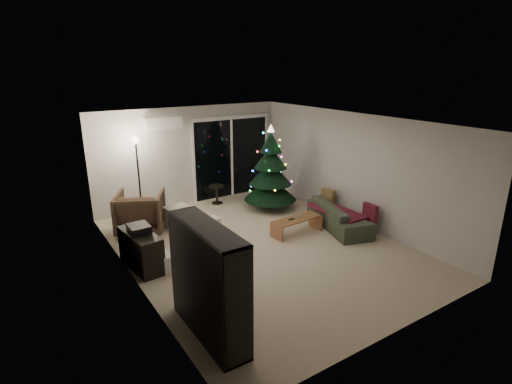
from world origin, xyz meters
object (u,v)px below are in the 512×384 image
(bookshelf, at_px, (195,286))
(christmas_tree, at_px, (270,168))
(media_cabinet, at_px, (141,250))
(coffee_table, at_px, (297,226))
(armchair, at_px, (140,212))
(sofa, at_px, (339,215))

(bookshelf, relative_size, christmas_tree, 0.73)
(media_cabinet, distance_m, christmas_tree, 4.00)
(coffee_table, xyz_separation_m, christmas_tree, (0.44, 1.64, 0.88))
(bookshelf, relative_size, media_cabinet, 1.45)
(bookshelf, bearing_deg, armchair, 85.20)
(sofa, bearing_deg, armchair, 77.64)
(media_cabinet, distance_m, sofa, 4.33)
(bookshelf, distance_m, christmas_tree, 5.19)
(sofa, distance_m, coffee_table, 1.06)
(armchair, xyz_separation_m, sofa, (3.79, -2.14, -0.18))
(armchair, bearing_deg, christmas_tree, -157.70)
(media_cabinet, bearing_deg, bookshelf, -96.08)
(armchair, bearing_deg, bookshelf, 110.16)
(media_cabinet, height_order, coffee_table, media_cabinet)
(armchair, xyz_separation_m, christmas_tree, (3.20, -0.29, 0.61))
(bookshelf, distance_m, media_cabinet, 2.36)
(armchair, bearing_deg, sofa, 178.07)
(bookshelf, xyz_separation_m, armchair, (0.51, 3.92, -0.33))
(media_cabinet, relative_size, coffee_table, 0.96)
(armchair, height_order, christmas_tree, christmas_tree)
(armchair, bearing_deg, media_cabinet, 99.96)
(bookshelf, bearing_deg, sofa, 24.97)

